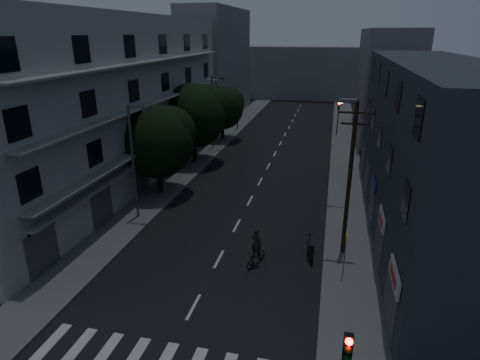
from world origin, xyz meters
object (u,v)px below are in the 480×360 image
at_px(bus_stop_sign, 345,248).
at_px(cyclist, 256,253).
at_px(motorcycle, 310,250).
at_px(utility_pole, 350,178).

bearing_deg(bus_stop_sign, cyclist, 176.19).
xyz_separation_m(motorcycle, cyclist, (-2.96, -1.47, 0.25)).
height_order(utility_pole, cyclist, utility_pole).
bearing_deg(cyclist, motorcycle, 47.53).
height_order(utility_pole, bus_stop_sign, utility_pole).
height_order(motorcycle, cyclist, cyclist).
bearing_deg(motorcycle, utility_pole, 16.14).
distance_m(utility_pole, bus_stop_sign, 4.02).
bearing_deg(bus_stop_sign, utility_pole, 89.79).
bearing_deg(utility_pole, motorcycle, -153.79).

